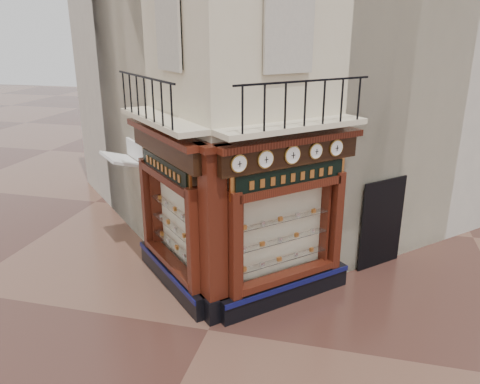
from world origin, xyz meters
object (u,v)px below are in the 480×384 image
(clock_e, at_px, (336,148))
(signboard_left, at_px, (165,168))
(corner_pilaster, at_px, (213,238))
(clock_b, at_px, (265,159))
(clock_c, at_px, (292,155))
(awning, at_px, (128,245))
(clock_d, at_px, (316,151))
(signboard_right, at_px, (291,177))
(clock_a, at_px, (239,164))

(clock_e, xyz_separation_m, signboard_left, (-3.80, -0.72, -0.52))
(corner_pilaster, xyz_separation_m, clock_b, (1.01, 0.40, 1.67))
(clock_c, relative_size, awning, 0.29)
(clock_d, distance_m, clock_e, 0.58)
(awning, xyz_separation_m, signboard_right, (5.06, -1.88, 3.10))
(clock_e, bearing_deg, clock_b, -180.00)
(awning, bearing_deg, signboard_right, -155.39)
(clock_c, bearing_deg, clock_d, 0.00)
(signboard_right, bearing_deg, clock_a, -175.41)
(clock_a, height_order, clock_e, clock_e)
(clock_c, bearing_deg, signboard_right, 56.44)
(corner_pilaster, xyz_separation_m, signboard_right, (1.46, 1.01, 1.15))
(clock_b, xyz_separation_m, signboard_right, (0.45, 0.61, -0.52))
(clock_b, height_order, clock_e, clock_b)
(clock_a, relative_size, signboard_left, 0.19)
(clock_b, relative_size, clock_d, 1.09)
(clock_a, distance_m, clock_e, 2.51)
(clock_b, distance_m, signboard_right, 0.92)
(clock_d, height_order, awning, clock_d)
(clock_a, relative_size, clock_d, 1.05)
(corner_pilaster, height_order, signboard_left, corner_pilaster)
(clock_b, bearing_deg, clock_e, 0.00)
(clock_d, relative_size, signboard_left, 0.18)
(corner_pilaster, relative_size, clock_e, 10.53)
(clock_b, distance_m, signboard_left, 2.60)
(clock_a, bearing_deg, clock_b, 0.00)
(clock_e, height_order, awning, clock_e)
(clock_a, xyz_separation_m, signboard_right, (0.90, 1.05, -0.52))
(corner_pilaster, height_order, clock_e, corner_pilaster)
(corner_pilaster, xyz_separation_m, signboard_left, (-1.46, 1.01, 1.15))
(clock_b, bearing_deg, awning, 106.62)
(clock_b, distance_m, clock_e, 1.88)
(corner_pilaster, bearing_deg, clock_a, -48.86)
(clock_a, bearing_deg, signboard_left, 107.57)
(awning, bearing_deg, clock_b, -163.38)
(corner_pilaster, distance_m, clock_a, 1.77)
(clock_e, bearing_deg, clock_a, -180.00)
(clock_c, xyz_separation_m, clock_d, (0.44, 0.44, -0.00))
(clock_e, bearing_deg, corner_pilaster, 171.58)
(corner_pilaster, distance_m, clock_e, 3.36)
(clock_e, bearing_deg, clock_d, -180.00)
(clock_b, distance_m, clock_c, 0.68)
(signboard_left, bearing_deg, corner_pilaster, -169.75)
(clock_b, relative_size, signboard_right, 0.18)
(clock_a, height_order, clock_d, clock_a)
(clock_b, height_order, clock_d, clock_b)
(clock_a, bearing_deg, corner_pilaster, 131.14)
(awning, bearing_deg, clock_c, -156.57)
(awning, distance_m, signboard_left, 4.21)
(clock_c, relative_size, signboard_right, 0.18)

